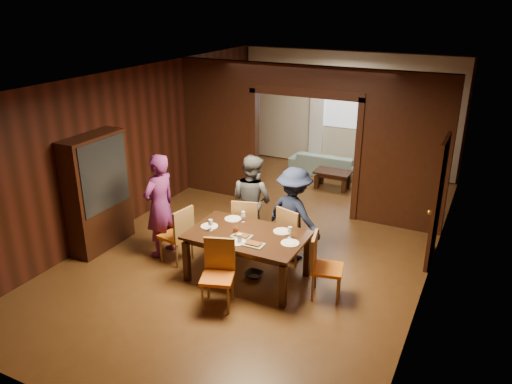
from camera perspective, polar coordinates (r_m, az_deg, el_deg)
The scene contains 32 objects.
floor at distance 9.06m, azimuth 1.57°, elevation -5.42°, with size 9.00×9.00×0.00m, color #523317.
ceiling at distance 8.15m, azimuth 1.79°, elevation 13.03°, with size 5.50×9.00×0.02m, color silver.
room_walls at distance 10.15m, azimuth 6.17°, elevation 6.61°, with size 5.52×9.01×2.90m.
person_purple at distance 8.37m, azimuth -10.95°, elevation -1.54°, with size 0.64×0.42×1.77m, color #662363.
person_grey at distance 8.59m, azimuth -0.48°, elevation -0.96°, with size 0.79×0.62×1.63m, color #4C4D53.
person_navy at distance 8.14m, azimuth 4.36°, elevation -2.54°, with size 1.02×0.59×1.59m, color #18203D.
sofa at distance 12.36m, azimuth 8.17°, elevation 3.26°, with size 1.80×0.70×0.53m, color #86B0B0.
serving_bowl at distance 7.55m, azimuth -0.26°, elevation -4.50°, with size 0.29×0.29×0.07m, color black.
dining_table at distance 7.72m, azimuth -1.00°, elevation -7.34°, with size 1.76×1.10×0.76m, color black.
coffee_table at distance 11.47m, azimuth 8.74°, elevation 1.42°, with size 0.80×0.50×0.40m, color black.
chair_left at distance 8.27m, azimuth -9.17°, elevation -4.73°, with size 0.44×0.44×0.97m, color #C56512, non-canonical shape.
chair_right at distance 7.30m, azimuth 8.15°, elevation -8.46°, with size 0.44×0.44×0.97m, color orange, non-canonical shape.
chair_far_l at distance 8.52m, azimuth -1.05°, elevation -3.63°, with size 0.44×0.44×0.97m, color #C65712, non-canonical shape.
chair_far_r at distance 8.20m, azimuth 4.44°, elevation -4.75°, with size 0.44×0.44×0.97m, color orange, non-canonical shape.
chair_near at distance 7.05m, azimuth -4.44°, elevation -9.51°, with size 0.44×0.44×0.97m, color orange, non-canonical shape.
hutch at distance 8.85m, azimuth -17.66°, elevation -0.06°, with size 0.40×1.20×2.00m, color black.
door_right at distance 8.44m, azimuth 20.02°, elevation -1.07°, with size 0.06×0.90×2.10m, color black.
window_far at distance 12.48m, azimuth 10.40°, elevation 10.14°, with size 1.20×0.03×1.30m, color silver.
curtain_left at distance 12.76m, azimuth 6.95°, elevation 8.51°, with size 0.35×0.06×2.40m, color white.
curtain_right at distance 12.36m, azimuth 13.56°, elevation 7.63°, with size 0.35×0.06×2.40m, color white.
plate_left at distance 7.81m, azimuth -5.35°, elevation -3.91°, with size 0.27×0.27×0.01m, color silver.
plate_far_l at distance 8.03m, azimuth -2.65°, elevation -3.07°, with size 0.27×0.27×0.01m, color white.
plate_far_r at distance 7.62m, azimuth 3.00°, elevation -4.52°, with size 0.27×0.27×0.01m, color silver.
plate_right at distance 7.29m, azimuth 3.91°, elevation -5.84°, with size 0.27×0.27×0.01m, color white.
plate_near at distance 7.31m, azimuth -2.22°, elevation -5.72°, with size 0.27×0.27×0.01m, color silver.
platter_a at distance 7.46m, azimuth -1.64°, elevation -5.00°, with size 0.30×0.20×0.04m, color gray.
platter_b at distance 7.22m, azimuth -0.27°, elevation -5.96°, with size 0.30×0.20×0.04m, color gray.
wineglass_left at distance 7.65m, azimuth -5.21°, elevation -3.78°, with size 0.08×0.08×0.18m, color silver, non-canonical shape.
wineglass_far at distance 7.89m, azimuth -1.46°, elevation -2.84°, with size 0.08×0.08×0.18m, color silver, non-canonical shape.
wineglass_right at distance 7.40m, azimuth 3.90°, elevation -4.64°, with size 0.08×0.08×0.18m, color silver, non-canonical shape.
tumbler at distance 7.27m, azimuth -1.89°, elevation -5.31°, with size 0.07×0.07×0.14m, color silver.
condiment_jar at distance 7.55m, azimuth -2.33°, elevation -4.35°, with size 0.08×0.08×0.11m, color #532713, non-canonical shape.
Camera 1 is at (3.35, -7.33, 4.13)m, focal length 35.00 mm.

